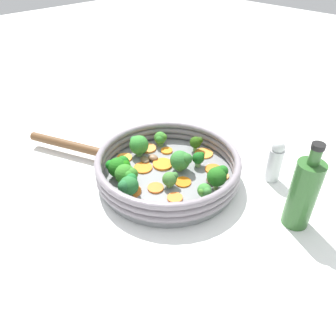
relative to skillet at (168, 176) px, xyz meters
name	(u,v)px	position (x,y,z in m)	size (l,w,h in m)	color
ground_plane	(168,179)	(0.00, 0.00, -0.01)	(4.00, 4.00, 0.00)	white
skillet	(168,176)	(0.00, 0.00, 0.00)	(0.31, 0.31, 0.02)	gray
skillet_rim_wall	(168,165)	(0.00, 0.00, 0.03)	(0.33, 0.33, 0.05)	gray
skillet_handle	(69,145)	(-0.25, -0.11, 0.02)	(0.02, 0.02, 0.23)	brown
skillet_rivet_left	(118,152)	(-0.15, -0.03, 0.01)	(0.01, 0.01, 0.01)	gray
skillet_rivet_right	(106,164)	(-0.12, -0.08, 0.01)	(0.01, 0.01, 0.01)	gray
carrot_slice_0	(143,168)	(-0.05, -0.03, 0.01)	(0.04, 0.04, 0.00)	orange
carrot_slice_1	(222,176)	(0.09, 0.08, 0.01)	(0.03, 0.03, 0.00)	#F88A41
carrot_slice_2	(204,153)	(0.01, 0.12, 0.01)	(0.05, 0.05, 0.00)	orange
carrot_slice_3	(213,169)	(0.07, 0.08, 0.01)	(0.04, 0.04, 0.00)	orange
carrot_slice_4	(156,188)	(0.02, -0.06, 0.01)	(0.03, 0.03, 0.00)	orange
carrot_slice_5	(148,148)	(-0.11, 0.03, 0.01)	(0.04, 0.04, 0.00)	orange
carrot_slice_6	(175,198)	(0.07, -0.05, 0.01)	(0.03, 0.03, 0.00)	orange
carrot_slice_7	(182,182)	(0.05, 0.00, 0.01)	(0.04, 0.04, 0.00)	orange
carrot_slice_8	(124,158)	(-0.12, -0.04, 0.01)	(0.04, 0.04, 0.00)	orange
carrot_slice_9	(167,151)	(-0.07, 0.06, 0.01)	(0.03, 0.03, 0.00)	orange
carrot_slice_10	(163,164)	(-0.03, 0.01, 0.01)	(0.05, 0.05, 0.01)	orange
carrot_slice_11	(131,191)	(-0.01, -0.10, 0.01)	(0.05, 0.05, 0.00)	orange
broccoli_floret_0	(199,158)	(0.03, 0.07, 0.03)	(0.03, 0.03, 0.04)	#83AE69
broccoli_floret_1	(126,175)	(-0.03, -0.09, 0.04)	(0.05, 0.04, 0.05)	#8BB362
broccoli_floret_2	(119,166)	(-0.07, -0.09, 0.04)	(0.05, 0.05, 0.05)	#80A962
broccoli_floret_3	(140,144)	(-0.10, 0.00, 0.04)	(0.05, 0.05, 0.05)	#709E54
broccoli_floret_4	(197,142)	(-0.02, 0.12, 0.03)	(0.03, 0.03, 0.04)	#77A74E
broccoli_floret_5	(160,138)	(-0.10, 0.07, 0.03)	(0.03, 0.04, 0.04)	#86AC5F
broccoli_floret_6	(171,179)	(0.04, -0.03, 0.03)	(0.03, 0.03, 0.04)	#719A57
broccoli_floret_7	(205,191)	(0.12, -0.01, 0.03)	(0.03, 0.03, 0.04)	#6B9E57
broccoli_floret_8	(128,185)	(0.00, -0.11, 0.04)	(0.04, 0.05, 0.05)	#6D9659
broccoli_floret_9	(218,176)	(0.11, 0.04, 0.04)	(0.04, 0.05, 0.05)	#8BAD60
broccoli_floret_10	(182,160)	(0.01, 0.03, 0.04)	(0.05, 0.05, 0.05)	#8CA460
mushroom_piece_0	(153,158)	(-0.06, 0.01, 0.02)	(0.03, 0.02, 0.01)	brown
mushroom_piece_1	(196,156)	(0.01, 0.09, 0.02)	(0.02, 0.02, 0.01)	brown
mushroom_piece_2	(210,181)	(0.09, 0.04, 0.02)	(0.02, 0.02, 0.01)	olive
mushroom_piece_3	(145,160)	(-0.07, -0.01, 0.01)	(0.03, 0.02, 0.01)	brown
salt_shaker	(275,161)	(0.17, 0.17, 0.04)	(0.03, 0.03, 0.10)	silver
oil_bottle	(303,193)	(0.27, 0.08, 0.07)	(0.05, 0.05, 0.18)	#2D5B28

